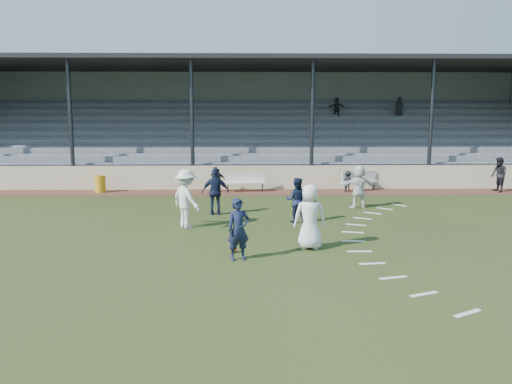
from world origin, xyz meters
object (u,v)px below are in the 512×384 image
at_px(trash_bin, 100,184).
at_px(football, 233,249).
at_px(player_white_lead, 310,217).
at_px(official, 499,175).
at_px(bench_right, 359,179).
at_px(bench_left, 245,180).
at_px(player_navy_lead, 238,229).

xyz_separation_m(trash_bin, football, (6.70, -10.66, -0.33)).
relative_size(player_white_lead, official, 1.11).
xyz_separation_m(bench_right, official, (6.69, -0.54, 0.28)).
distance_m(bench_left, player_navy_lead, 11.45).
distance_m(football, official, 16.39).
bearing_deg(player_navy_lead, player_white_lead, 8.32).
bearing_deg(football, player_navy_lead, -76.97).
height_order(player_white_lead, player_navy_lead, player_white_lead).
relative_size(bench_right, player_white_lead, 1.06).
xyz_separation_m(bench_left, bench_right, (5.65, 0.15, 0.00)).
bearing_deg(bench_right, official, -28.41).
xyz_separation_m(football, player_white_lead, (2.16, 0.37, 0.84)).
height_order(bench_right, official, official).
relative_size(bench_left, trash_bin, 2.48).
xyz_separation_m(trash_bin, player_navy_lead, (6.86, -11.34, 0.39)).
distance_m(bench_right, official, 6.71).
height_order(football, official, official).
bearing_deg(player_navy_lead, bench_right, 44.17).
relative_size(bench_left, football, 10.26).
relative_size(trash_bin, player_navy_lead, 0.50).
xyz_separation_m(player_navy_lead, official, (12.50, 11.06, 0.04)).
xyz_separation_m(football, official, (12.66, 10.38, 0.77)).
distance_m(trash_bin, player_navy_lead, 13.26).
bearing_deg(player_navy_lead, trash_bin, 101.99).
bearing_deg(football, bench_right, 61.32).
bearing_deg(player_white_lead, official, -137.20).
height_order(trash_bin, football, trash_bin).
bearing_deg(bench_right, bench_left, 157.65).
bearing_deg(bench_right, trash_bin, 157.35).
distance_m(bench_left, trash_bin, 7.03).
relative_size(trash_bin, football, 4.13).
relative_size(bench_left, player_navy_lead, 1.24).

